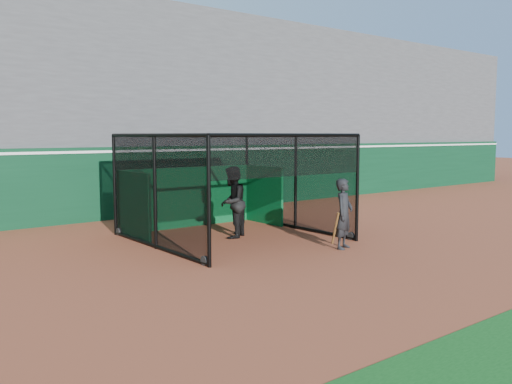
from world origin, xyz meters
TOP-DOWN VIEW (x-y plane):
  - ground at (0.00, 0.00)m, footprint 120.00×120.00m
  - outfield_wall at (0.00, 8.50)m, footprint 50.00×0.50m
  - grandstand at (0.00, 12.27)m, footprint 50.00×7.85m
  - batting_cage at (0.89, 3.10)m, footprint 4.91×5.11m
  - batter at (0.90, 3.10)m, footprint 1.25×1.20m
  - on_deck_player at (2.28, 0.12)m, footprint 0.78×0.66m

SIDE VIEW (x-z plane):
  - ground at x=0.00m, z-range 0.00..0.00m
  - on_deck_player at x=2.28m, z-range 0.00..1.81m
  - batter at x=0.90m, z-range 0.00..2.03m
  - outfield_wall at x=0.00m, z-range 0.04..2.54m
  - batting_cage at x=0.89m, z-range 0.00..2.91m
  - grandstand at x=0.00m, z-range 0.00..8.95m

